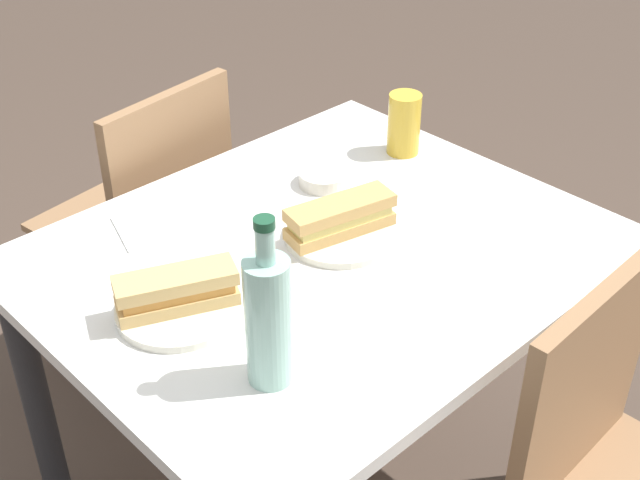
{
  "coord_description": "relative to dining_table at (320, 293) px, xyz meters",
  "views": [
    {
      "loc": [
        -0.95,
        -1.0,
        1.67
      ],
      "look_at": [
        0.0,
        0.0,
        0.74
      ],
      "focal_mm": 48.08,
      "sensor_mm": 36.0,
      "label": 1
    }
  ],
  "objects": [
    {
      "name": "beer_glass",
      "position": [
        0.42,
        0.16,
        0.18
      ],
      "size": [
        0.08,
        0.08,
        0.14
      ],
      "primitive_type": "cylinder",
      "color": "gold",
      "rests_on": "dining_table"
    },
    {
      "name": "olive_bowl",
      "position": [
        0.18,
        0.18,
        0.12
      ],
      "size": [
        0.11,
        0.11,
        0.03
      ],
      "primitive_type": "cylinder",
      "color": "silver",
      "rests_on": "dining_table"
    },
    {
      "name": "dining_table",
      "position": [
        0.0,
        0.0,
        0.0
      ],
      "size": [
        1.07,
        0.88,
        0.72
      ],
      "color": "silver",
      "rests_on": "ground"
    },
    {
      "name": "water_bottle",
      "position": [
        -0.31,
        -0.21,
        0.23
      ],
      "size": [
        0.07,
        0.07,
        0.3
      ],
      "color": "#99C6B7",
      "rests_on": "dining_table"
    },
    {
      "name": "baguette_sandwich_near",
      "position": [
        0.05,
        0.0,
        0.16
      ],
      "size": [
        0.23,
        0.12,
        0.07
      ],
      "color": "tan",
      "rests_on": "plate_near"
    },
    {
      "name": "plate_far",
      "position": [
        -0.32,
        0.03,
        0.12
      ],
      "size": [
        0.22,
        0.22,
        0.01
      ],
      "primitive_type": "cylinder",
      "color": "silver",
      "rests_on": "dining_table"
    },
    {
      "name": "chair_far",
      "position": [
        0.01,
        0.64,
        -0.12
      ],
      "size": [
        0.45,
        0.45,
        0.86
      ],
      "color": "#936B47",
      "rests_on": "ground"
    },
    {
      "name": "paper_napkin",
      "position": [
        -0.19,
        0.29,
        0.11
      ],
      "size": [
        0.18,
        0.18,
        0.0
      ],
      "primitive_type": "cube",
      "rotation": [
        0.0,
        0.0,
        -0.31
      ],
      "color": "white",
      "rests_on": "dining_table"
    },
    {
      "name": "plate_near",
      "position": [
        0.05,
        0.0,
        0.12
      ],
      "size": [
        0.22,
        0.22,
        0.01
      ],
      "primitive_type": "cylinder",
      "color": "silver",
      "rests_on": "dining_table"
    },
    {
      "name": "knife_far",
      "position": [
        -0.31,
        0.08,
        0.13
      ],
      "size": [
        0.15,
        0.12,
        0.01
      ],
      "color": "silver",
      "rests_on": "plate_far"
    },
    {
      "name": "baguette_sandwich_far",
      "position": [
        -0.32,
        0.03,
        0.16
      ],
      "size": [
        0.22,
        0.15,
        0.07
      ],
      "color": "tan",
      "rests_on": "plate_far"
    },
    {
      "name": "knife_near",
      "position": [
        0.05,
        0.05,
        0.13
      ],
      "size": [
        0.18,
        0.02,
        0.01
      ],
      "color": "silver",
      "rests_on": "plate_near"
    }
  ]
}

